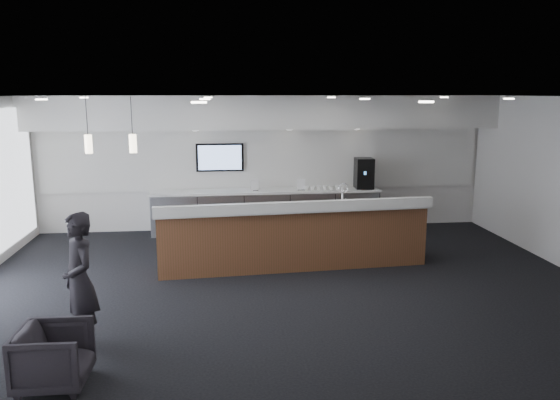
{
  "coord_description": "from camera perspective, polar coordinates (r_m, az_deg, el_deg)",
  "views": [
    {
      "loc": [
        -1.0,
        -8.19,
        3.07
      ],
      "look_at": [
        0.05,
        1.3,
        1.18
      ],
      "focal_mm": 35.0,
      "sensor_mm": 36.0,
      "label": 1
    }
  ],
  "objects": [
    {
      "name": "service_counter",
      "position": [
        9.67,
        1.44,
        -3.73
      ],
      "size": [
        4.85,
        1.15,
        1.49
      ],
      "rotation": [
        0.0,
        0.0,
        0.07
      ],
      "color": "brown",
      "rests_on": "ground"
    },
    {
      "name": "soffit_bulkhead",
      "position": [
        11.79,
        -1.47,
        9.16
      ],
      "size": [
        10.0,
        0.9,
        0.7
      ],
      "primitive_type": "cube",
      "color": "silver",
      "rests_on": "back_wall"
    },
    {
      "name": "cup_0",
      "position": [
        12.18,
        6.67,
        1.35
      ],
      "size": [
        0.11,
        0.11,
        0.1
      ],
      "primitive_type": "imported",
      "color": "white",
      "rests_on": "back_credenza"
    },
    {
      "name": "cup_5",
      "position": [
        12.04,
        3.43,
        1.29
      ],
      "size": [
        0.11,
        0.11,
        0.1
      ],
      "primitive_type": "imported",
      "rotation": [
        0.0,
        0.0,
        3.23
      ],
      "color": "white",
      "rests_on": "back_credenza"
    },
    {
      "name": "back_wall",
      "position": [
        12.33,
        -1.63,
        3.89
      ],
      "size": [
        10.0,
        0.02,
        3.0
      ],
      "primitive_type": "cube",
      "color": "silver",
      "rests_on": "ground"
    },
    {
      "name": "ceiling_can_lights",
      "position": [
        8.25,
        0.64,
        10.51
      ],
      "size": [
        7.0,
        5.0,
        0.02
      ],
      "primitive_type": null,
      "color": "white",
      "rests_on": "ceiling"
    },
    {
      "name": "cup_1",
      "position": [
        12.15,
        6.03,
        1.33
      ],
      "size": [
        0.15,
        0.15,
        0.1
      ],
      "primitive_type": "imported",
      "rotation": [
        0.0,
        0.0,
        0.65
      ],
      "color": "white",
      "rests_on": "back_credenza"
    },
    {
      "name": "info_sign_left",
      "position": [
        11.93,
        -2.67,
        1.57
      ],
      "size": [
        0.18,
        0.06,
        0.25
      ],
      "primitive_type": "cube",
      "rotation": [
        0.0,
        0.0,
        0.25
      ],
      "color": "white",
      "rests_on": "back_credenza"
    },
    {
      "name": "cup_6",
      "position": [
        12.02,
        2.77,
        1.28
      ],
      "size": [
        0.15,
        0.15,
        0.1
      ],
      "primitive_type": "imported",
      "rotation": [
        0.0,
        0.0,
        3.87
      ],
      "color": "white",
      "rests_on": "back_credenza"
    },
    {
      "name": "alcove_panel",
      "position": [
        12.29,
        -1.62,
        4.33
      ],
      "size": [
        9.8,
        0.06,
        1.4
      ],
      "primitive_type": "cube",
      "color": "silver",
      "rests_on": "back_wall"
    },
    {
      "name": "coffee_machine",
      "position": [
        12.36,
        8.76,
        2.78
      ],
      "size": [
        0.41,
        0.52,
        0.68
      ],
      "rotation": [
        0.0,
        0.0,
        -0.05
      ],
      "color": "black",
      "rests_on": "back_credenza"
    },
    {
      "name": "ground",
      "position": [
        8.8,
        0.6,
        -9.21
      ],
      "size": [
        10.0,
        10.0,
        0.0
      ],
      "primitive_type": "plane",
      "color": "black",
      "rests_on": "ground"
    },
    {
      "name": "cup_2",
      "position": [
        12.12,
        5.38,
        1.32
      ],
      "size": [
        0.13,
        0.13,
        0.1
      ],
      "primitive_type": "imported",
      "rotation": [
        0.0,
        0.0,
        1.29
      ],
      "color": "white",
      "rests_on": "back_credenza"
    },
    {
      "name": "back_credenza",
      "position": [
        12.15,
        -1.46,
        -1.11
      ],
      "size": [
        5.06,
        0.66,
        0.95
      ],
      "color": "gray",
      "rests_on": "ground"
    },
    {
      "name": "info_sign_right",
      "position": [
        12.01,
        2.23,
        1.63
      ],
      "size": [
        0.18,
        0.04,
        0.25
      ],
      "primitive_type": "cube",
      "rotation": [
        0.0,
        0.0,
        0.1
      ],
      "color": "white",
      "rests_on": "back_credenza"
    },
    {
      "name": "wall_tv",
      "position": [
        12.18,
        -6.3,
        4.44
      ],
      "size": [
        1.05,
        0.08,
        0.62
      ],
      "color": "black",
      "rests_on": "back_wall"
    },
    {
      "name": "pendant_left",
      "position": [
        9.13,
        -15.19,
        5.66
      ],
      "size": [
        0.12,
        0.12,
        0.3
      ],
      "primitive_type": "cylinder",
      "color": "#FFEBC6",
      "rests_on": "ceiling"
    },
    {
      "name": "cup_4",
      "position": [
        12.07,
        4.08,
        1.3
      ],
      "size": [
        0.15,
        0.15,
        0.1
      ],
      "primitive_type": "imported",
      "rotation": [
        0.0,
        0.0,
        2.58
      ],
      "color": "white",
      "rests_on": "back_credenza"
    },
    {
      "name": "armchair",
      "position": [
        6.44,
        -22.56,
        -14.87
      ],
      "size": [
        0.74,
        0.72,
        0.66
      ],
      "primitive_type": "imported",
      "rotation": [
        0.0,
        0.0,
        1.55
      ],
      "color": "black",
      "rests_on": "ground"
    },
    {
      "name": "cup_3",
      "position": [
        12.09,
        4.73,
        1.31
      ],
      "size": [
        0.14,
        0.14,
        0.1
      ],
      "primitive_type": "imported",
      "rotation": [
        0.0,
        0.0,
        1.94
      ],
      "color": "white",
      "rests_on": "back_credenza"
    },
    {
      "name": "ceiling",
      "position": [
        8.25,
        0.65,
        10.72
      ],
      "size": [
        10.0,
        8.0,
        0.02
      ],
      "primitive_type": "cube",
      "color": "black",
      "rests_on": "back_wall"
    },
    {
      "name": "lounge_guest",
      "position": [
        7.07,
        -20.21,
        -7.93
      ],
      "size": [
        0.66,
        0.73,
        1.67
      ],
      "primitive_type": "imported",
      "rotation": [
        0.0,
        0.0,
        -1.03
      ],
      "color": "black",
      "rests_on": "ground"
    },
    {
      "name": "pendant_right",
      "position": [
        9.27,
        -19.49,
        5.49
      ],
      "size": [
        0.12,
        0.12,
        0.3
      ],
      "primitive_type": "cylinder",
      "color": "#FFEBC6",
      "rests_on": "ceiling"
    }
  ]
}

